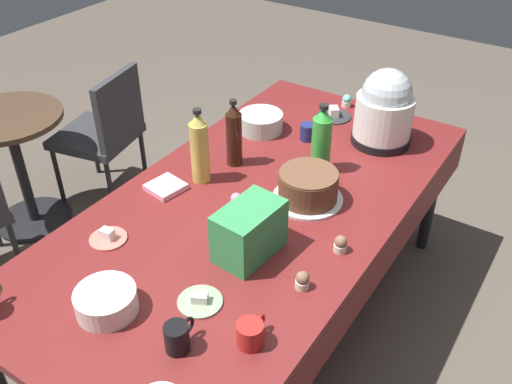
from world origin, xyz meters
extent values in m
plane|color=brown|center=(0.00, 0.00, 0.00)|extent=(9.00, 9.00, 0.00)
cube|color=maroon|center=(0.00, 0.00, 0.73)|extent=(2.20, 1.10, 0.04)
cylinder|color=black|center=(1.02, -0.47, 0.35)|extent=(0.06, 0.06, 0.71)
cylinder|color=black|center=(1.02, 0.47, 0.35)|extent=(0.06, 0.06, 0.71)
cube|color=maroon|center=(0.00, -0.55, 0.62)|extent=(2.20, 0.01, 0.18)
cube|color=maroon|center=(0.00, 0.55, 0.62)|extent=(2.20, 0.01, 0.18)
cylinder|color=silver|center=(0.13, -0.17, 0.76)|extent=(0.30, 0.30, 0.01)
cylinder|color=brown|center=(0.13, -0.17, 0.82)|extent=(0.25, 0.25, 0.12)
cylinder|color=brown|center=(0.13, -0.17, 0.88)|extent=(0.24, 0.24, 0.01)
cylinder|color=black|center=(0.74, -0.23, 0.77)|extent=(0.28, 0.28, 0.04)
cylinder|color=white|center=(0.74, -0.23, 0.89)|extent=(0.27, 0.27, 0.20)
sphere|color=#B2BCC1|center=(0.74, -0.23, 1.01)|extent=(0.23, 0.23, 0.23)
cylinder|color=#B2C6BC|center=(0.52, 0.31, 0.80)|extent=(0.22, 0.22, 0.09)
cylinder|color=silver|center=(-0.77, 0.08, 0.79)|extent=(0.20, 0.20, 0.08)
cylinder|color=#8CA87F|center=(-0.58, -0.16, 0.75)|extent=(0.15, 0.15, 0.01)
cube|color=white|center=(-0.58, -0.16, 0.77)|extent=(0.06, 0.06, 0.03)
cylinder|color=#E07266|center=(-0.51, 0.34, 0.75)|extent=(0.14, 0.14, 0.01)
cube|color=white|center=(-0.51, 0.34, 0.78)|extent=(0.04, 0.05, 0.04)
cylinder|color=#2D2D33|center=(0.85, 0.07, 0.75)|extent=(0.18, 0.18, 0.01)
cube|color=white|center=(0.85, 0.07, 0.78)|extent=(0.08, 0.07, 0.05)
cylinder|color=beige|center=(0.99, -0.01, 0.77)|extent=(0.05, 0.05, 0.03)
sphere|color=brown|center=(0.99, -0.01, 0.79)|extent=(0.05, 0.05, 0.05)
cylinder|color=beige|center=(1.00, 0.07, 0.77)|extent=(0.05, 0.05, 0.03)
sphere|color=#6BC6B2|center=(1.00, 0.07, 0.79)|extent=(0.05, 0.05, 0.05)
cylinder|color=beige|center=(-0.08, -0.43, 0.77)|extent=(0.05, 0.05, 0.03)
sphere|color=brown|center=(-0.08, -0.43, 0.79)|extent=(0.05, 0.05, 0.05)
cylinder|color=beige|center=(-0.33, -0.40, 0.77)|extent=(0.05, 0.05, 0.03)
sphere|color=brown|center=(-0.33, -0.40, 0.79)|extent=(0.05, 0.05, 0.05)
cylinder|color=beige|center=(-0.07, 0.05, 0.77)|extent=(0.05, 0.05, 0.03)
sphere|color=pink|center=(-0.07, 0.05, 0.79)|extent=(0.05, 0.05, 0.05)
cylinder|color=gold|center=(0.01, 0.29, 0.89)|extent=(0.08, 0.08, 0.27)
cone|color=gold|center=(0.01, 0.29, 1.05)|extent=(0.07, 0.07, 0.05)
cylinder|color=black|center=(0.01, 0.29, 1.08)|extent=(0.04, 0.04, 0.02)
cylinder|color=#33190F|center=(0.20, 0.25, 0.87)|extent=(0.07, 0.07, 0.25)
cone|color=#33190F|center=(0.20, 0.25, 1.02)|extent=(0.06, 0.06, 0.05)
cylinder|color=black|center=(0.20, 0.25, 1.06)|extent=(0.03, 0.03, 0.02)
cylinder|color=green|center=(0.36, -0.10, 0.88)|extent=(0.09, 0.09, 0.25)
cone|color=green|center=(0.36, -0.10, 1.03)|extent=(0.08, 0.08, 0.05)
cylinder|color=black|center=(0.36, -0.10, 1.06)|extent=(0.04, 0.04, 0.02)
cylinder|color=navy|center=(0.57, 0.08, 0.79)|extent=(0.07, 0.07, 0.08)
torus|color=navy|center=(0.62, 0.08, 0.79)|extent=(0.05, 0.01, 0.05)
cylinder|color=#B2231E|center=(-0.62, -0.39, 0.79)|extent=(0.08, 0.08, 0.08)
torus|color=#B2231E|center=(-0.57, -0.39, 0.80)|extent=(0.05, 0.01, 0.05)
cylinder|color=black|center=(-0.76, -0.22, 0.80)|extent=(0.08, 0.08, 0.10)
torus|color=black|center=(-0.71, -0.22, 0.80)|extent=(0.06, 0.01, 0.06)
cube|color=#338C4C|center=(-0.28, -0.15, 0.85)|extent=(0.27, 0.18, 0.20)
cube|color=pink|center=(-0.14, 0.37, 0.76)|extent=(0.16, 0.16, 0.02)
cylinder|color=black|center=(-0.42, 1.20, 0.20)|extent=(0.04, 0.04, 0.40)
cube|color=#333338|center=(0.40, 1.43, 0.42)|extent=(0.52, 0.52, 0.05)
cube|color=#333338|center=(0.44, 1.24, 0.65)|extent=(0.42, 0.12, 0.40)
cylinder|color=black|center=(0.55, 1.66, 0.20)|extent=(0.04, 0.04, 0.40)
cylinder|color=black|center=(0.18, 1.58, 0.20)|extent=(0.04, 0.04, 0.40)
cylinder|color=black|center=(0.62, 1.29, 0.20)|extent=(0.04, 0.04, 0.40)
cylinder|color=black|center=(0.25, 1.21, 0.20)|extent=(0.04, 0.04, 0.40)
cylinder|color=#473323|center=(-0.05, 1.58, 0.70)|extent=(0.60, 0.60, 0.03)
cylinder|color=black|center=(-0.05, 1.58, 0.35)|extent=(0.06, 0.06, 0.67)
cylinder|color=black|center=(-0.05, 1.58, 0.01)|extent=(0.44, 0.44, 0.02)
camera|label=1|loc=(-1.57, -1.03, 2.13)|focal=39.57mm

